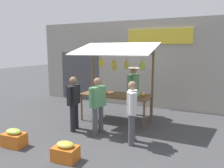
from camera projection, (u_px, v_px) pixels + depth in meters
ground_plane at (116, 121)px, 6.97m from camera, size 40.00×40.00×0.00m
street_backdrop at (137, 64)px, 8.69m from camera, size 9.00×0.30×3.40m
market_stall at (117, 73)px, 6.74m from camera, size 2.50×1.46×2.50m
vendor_with_sunhat at (133, 87)px, 7.35m from camera, size 0.44×0.72×1.70m
shopper_in_striped_shirt at (98, 102)px, 5.79m from camera, size 0.30×0.66×1.54m
shopper_with_ponytail at (132, 108)px, 5.20m from camera, size 0.33×0.65×1.54m
shopper_with_shopping_bag at (74, 100)px, 6.06m from camera, size 0.31×0.65×1.53m
produce_crate_near at (65, 152)px, 4.48m from camera, size 0.53×0.40×0.40m
produce_crate_side at (14, 138)px, 5.13m from camera, size 0.55×0.38×0.43m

